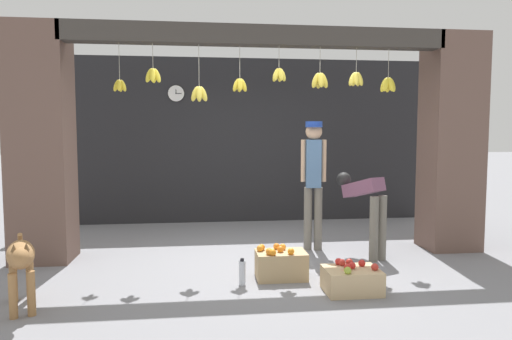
{
  "coord_description": "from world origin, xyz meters",
  "views": [
    {
      "loc": [
        -0.7,
        -5.61,
        1.6
      ],
      "look_at": [
        0.0,
        0.38,
        1.11
      ],
      "focal_mm": 32.0,
      "sensor_mm": 36.0,
      "label": 1
    }
  ],
  "objects_px": {
    "shopkeeper": "(313,174)",
    "wall_clock": "(176,93)",
    "worker_stooping": "(366,202)",
    "fruit_crate_apples": "(352,280)",
    "fruit_crate_oranges": "(281,264)",
    "dog": "(21,260)",
    "water_bottle": "(242,273)"
  },
  "relations": [
    {
      "from": "dog",
      "to": "wall_clock",
      "type": "height_order",
      "value": "wall_clock"
    },
    {
      "from": "dog",
      "to": "fruit_crate_oranges",
      "type": "height_order",
      "value": "dog"
    },
    {
      "from": "wall_clock",
      "to": "fruit_crate_oranges",
      "type": "bearing_deg",
      "value": -68.38
    },
    {
      "from": "dog",
      "to": "fruit_crate_oranges",
      "type": "relative_size",
      "value": 1.52
    },
    {
      "from": "shopkeeper",
      "to": "worker_stooping",
      "type": "relative_size",
      "value": 1.65
    },
    {
      "from": "worker_stooping",
      "to": "wall_clock",
      "type": "bearing_deg",
      "value": 112.12
    },
    {
      "from": "worker_stooping",
      "to": "water_bottle",
      "type": "height_order",
      "value": "worker_stooping"
    },
    {
      "from": "shopkeeper",
      "to": "fruit_crate_apples",
      "type": "distance_m",
      "value": 1.92
    },
    {
      "from": "dog",
      "to": "fruit_crate_apples",
      "type": "relative_size",
      "value": 1.52
    },
    {
      "from": "shopkeeper",
      "to": "wall_clock",
      "type": "distance_m",
      "value": 3.12
    },
    {
      "from": "water_bottle",
      "to": "worker_stooping",
      "type": "bearing_deg",
      "value": 29.09
    },
    {
      "from": "shopkeeper",
      "to": "fruit_crate_apples",
      "type": "height_order",
      "value": "shopkeeper"
    },
    {
      "from": "fruit_crate_apples",
      "to": "water_bottle",
      "type": "height_order",
      "value": "fruit_crate_apples"
    },
    {
      "from": "worker_stooping",
      "to": "fruit_crate_apples",
      "type": "distance_m",
      "value": 1.53
    },
    {
      "from": "worker_stooping",
      "to": "water_bottle",
      "type": "bearing_deg",
      "value": -174.08
    },
    {
      "from": "fruit_crate_apples",
      "to": "wall_clock",
      "type": "distance_m",
      "value": 4.77
    },
    {
      "from": "fruit_crate_oranges",
      "to": "fruit_crate_apples",
      "type": "height_order",
      "value": "fruit_crate_oranges"
    },
    {
      "from": "shopkeeper",
      "to": "fruit_crate_oranges",
      "type": "distance_m",
      "value": 1.61
    },
    {
      "from": "water_bottle",
      "to": "wall_clock",
      "type": "height_order",
      "value": "wall_clock"
    },
    {
      "from": "fruit_crate_apples",
      "to": "worker_stooping",
      "type": "bearing_deg",
      "value": 64.74
    },
    {
      "from": "water_bottle",
      "to": "wall_clock",
      "type": "bearing_deg",
      "value": 103.94
    },
    {
      "from": "worker_stooping",
      "to": "water_bottle",
      "type": "distance_m",
      "value": 2.01
    },
    {
      "from": "dog",
      "to": "wall_clock",
      "type": "xyz_separation_m",
      "value": [
        1.18,
        3.89,
        1.83
      ]
    },
    {
      "from": "fruit_crate_apples",
      "to": "shopkeeper",
      "type": "bearing_deg",
      "value": 89.65
    },
    {
      "from": "fruit_crate_oranges",
      "to": "water_bottle",
      "type": "xyz_separation_m",
      "value": [
        -0.44,
        -0.17,
        -0.03
      ]
    },
    {
      "from": "worker_stooping",
      "to": "fruit_crate_apples",
      "type": "relative_size",
      "value": 1.95
    },
    {
      "from": "worker_stooping",
      "to": "wall_clock",
      "type": "height_order",
      "value": "wall_clock"
    },
    {
      "from": "shopkeeper",
      "to": "fruit_crate_apples",
      "type": "relative_size",
      "value": 3.2
    },
    {
      "from": "dog",
      "to": "worker_stooping",
      "type": "xyz_separation_m",
      "value": [
        3.72,
        1.38,
        0.25
      ]
    },
    {
      "from": "dog",
      "to": "wall_clock",
      "type": "bearing_deg",
      "value": 142.19
    },
    {
      "from": "shopkeeper",
      "to": "worker_stooping",
      "type": "height_order",
      "value": "shopkeeper"
    },
    {
      "from": "shopkeeper",
      "to": "wall_clock",
      "type": "bearing_deg",
      "value": -37.96
    }
  ]
}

